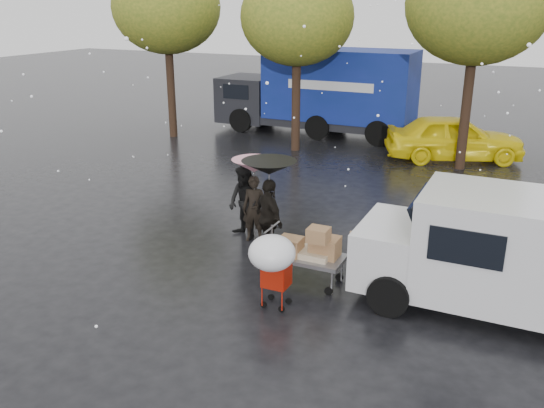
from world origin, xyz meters
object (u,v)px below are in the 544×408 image
at_px(person_pink, 254,209).
at_px(yellow_taxi, 454,138).
at_px(white_van, 508,253).
at_px(blue_truck, 321,92).
at_px(shopping_cart, 273,257).
at_px(vendor_cart, 310,249).
at_px(person_black, 269,219).

distance_m(person_pink, yellow_taxi, 9.96).
bearing_deg(white_van, person_pink, 169.07).
height_order(white_van, yellow_taxi, white_van).
bearing_deg(blue_truck, shopping_cart, -72.64).
bearing_deg(yellow_taxi, shopping_cart, 152.18).
distance_m(white_van, blue_truck, 15.06).
relative_size(vendor_cart, shopping_cart, 1.04).
height_order(person_pink, white_van, white_van).
xyz_separation_m(blue_truck, yellow_taxi, (5.79, -2.07, -0.96)).
distance_m(white_van, yellow_taxi, 10.82).
bearing_deg(person_black, vendor_cart, -175.28).
relative_size(shopping_cart, white_van, 0.30).
bearing_deg(blue_truck, white_van, -56.87).
xyz_separation_m(shopping_cart, blue_truck, (-4.47, 14.29, 0.69)).
bearing_deg(person_pink, vendor_cart, -51.90).
height_order(person_pink, vendor_cart, person_pink).
distance_m(person_black, shopping_cart, 2.33).
xyz_separation_m(person_black, vendor_cart, (1.26, -0.79, -0.16)).
height_order(shopping_cart, yellow_taxi, yellow_taxi).
xyz_separation_m(person_pink, shopping_cart, (1.75, -2.75, 0.28)).
xyz_separation_m(white_van, blue_truck, (-8.23, 12.61, 0.60)).
distance_m(blue_truck, yellow_taxi, 6.22).
bearing_deg(yellow_taxi, person_black, 145.21).
bearing_deg(person_pink, yellow_taxi, 56.92).
height_order(vendor_cart, white_van, white_van).
height_order(person_pink, blue_truck, blue_truck).
bearing_deg(shopping_cart, person_black, 116.90).
distance_m(vendor_cart, shopping_cart, 1.34).
bearing_deg(vendor_cart, person_pink, 143.19).
bearing_deg(vendor_cart, white_van, 6.55).
height_order(person_pink, person_black, person_black).
bearing_deg(white_van, person_black, 175.47).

